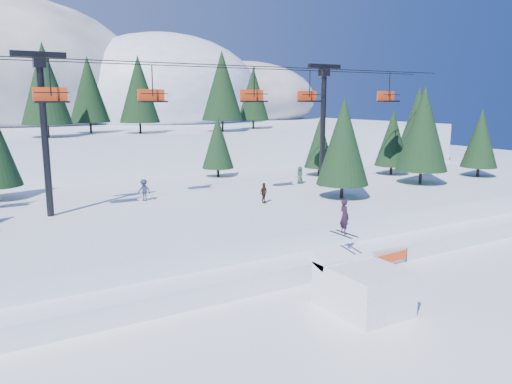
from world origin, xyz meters
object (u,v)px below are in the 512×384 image
jump_kicker (361,285)px  banner_near (391,258)px  banner_far (401,246)px  chairlift (204,107)px

jump_kicker → banner_near: size_ratio=1.79×
banner_near → jump_kicker: bearing=-147.5°
banner_near → banner_far: 2.79m
jump_kicker → chairlift: (-0.26, 16.93, 8.14)m
jump_kicker → chairlift: size_ratio=0.11×
chairlift → banner_near: (6.04, -13.25, -8.78)m
banner_near → banner_far: (2.37, 1.48, 0.00)m
chairlift → banner_far: 16.92m
jump_kicker → banner_far: jump_kicker is taller
banner_near → chairlift: bearing=114.5°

